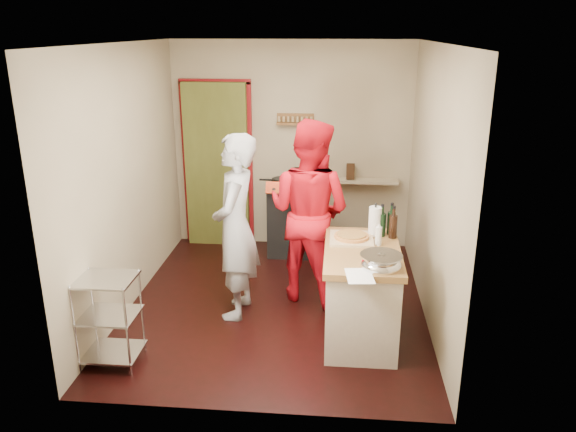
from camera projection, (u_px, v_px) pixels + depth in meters
The scene contains 10 objects.
floor at pixel (277, 303), 5.85m from camera, with size 3.50×3.50×0.00m, color black.
back_wall at pixel (242, 158), 7.23m from camera, with size 3.00×0.44×2.60m.
left_wall at pixel (126, 179), 5.57m from camera, with size 0.04×3.50×2.60m, color tan.
right_wall at pixel (433, 187), 5.31m from camera, with size 0.04×3.50×2.60m, color tan.
ceiling at pixel (275, 42), 5.02m from camera, with size 3.00×3.50×0.02m, color white.
stove at pixel (293, 219), 7.05m from camera, with size 0.60×0.63×1.00m.
wire_shelving at pixel (109, 316), 4.69m from camera, with size 0.48×0.40×0.80m.
island at pixel (361, 290), 5.11m from camera, with size 0.67×1.30×1.17m.
person_stripe at pixel (236, 227), 5.38m from camera, with size 0.66×0.44×1.82m, color #B7B6BC.
person_red at pixel (309, 212), 5.73m from camera, with size 0.92×0.72×1.89m, color red.
Camera 1 is at (0.60, -5.22, 2.74)m, focal length 35.00 mm.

